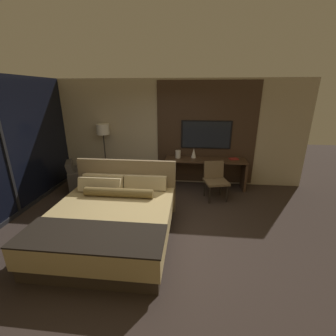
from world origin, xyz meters
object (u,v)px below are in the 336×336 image
book (234,159)px  tv (206,135)px  armchair_by_window (83,180)px  desk_chair (215,177)px  floor_lamp (103,134)px  vase_tall (194,153)px  desk (205,168)px  bed (112,220)px  vase_short (178,154)px

book → tv: bearing=164.9°
armchair_by_window → book: size_ratio=4.01×
desk_chair → floor_lamp: floor_lamp is taller
desk_chair → book: bearing=38.4°
desk_chair → vase_tall: size_ratio=3.47×
book → armchair_by_window: bearing=-172.0°
desk → floor_lamp: 2.88m
tv → book: bearing=-15.1°
bed → floor_lamp: bearing=112.3°
floor_lamp → book: floor_lamp is taller
bed → desk: 3.01m
tv → armchair_by_window: 3.46m
book → floor_lamp: bearing=179.7°
vase_tall → vase_short: vase_tall is taller
bed → book: (2.47, 2.47, 0.47)m
desk → vase_short: (-0.73, 0.03, 0.34)m
floor_lamp → book: 3.54m
tv → vase_short: 0.91m
bed → desk_chair: 2.65m
desk → tv: size_ratio=1.60×
bed → desk_chair: (1.94, 1.79, 0.19)m
bed → armchair_by_window: bearing=127.1°
armchair_by_window → vase_tall: (2.87, 0.61, 0.64)m
desk → desk_chair: size_ratio=2.36×
floor_lamp → vase_tall: bearing=1.0°
bed → vase_short: bed is taller
desk → book: size_ratio=8.33×
tv → bed: bearing=-123.0°
tv → armchair_by_window: bearing=-166.8°
bed → vase_short: (1.01, 2.47, 0.55)m
vase_tall → book: 1.05m
bed → floor_lamp: floor_lamp is taller
floor_lamp → bed: bearing=-67.7°
tv → floor_lamp: 2.76m
tv → desk_chair: 1.25m
bed → desk: bearing=54.7°
armchair_by_window → floor_lamp: 1.32m
desk → vase_short: vase_short is taller
bed → vase_tall: (1.42, 2.54, 0.58)m
bed → desk: (1.73, 2.45, 0.21)m
desk_chair → armchair_by_window: desk_chair is taller
desk_chair → armchair_by_window: size_ratio=0.88×
vase_tall → vase_short: 0.42m
bed → vase_short: size_ratio=11.00×
desk_chair → tv: bearing=89.5°
armchair_by_window → vase_short: vase_short is taller
tv → vase_short: size_ratio=6.53×
tv → floor_lamp: tv is taller
armchair_by_window → vase_short: 2.59m
tv → vase_tall: size_ratio=5.12×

